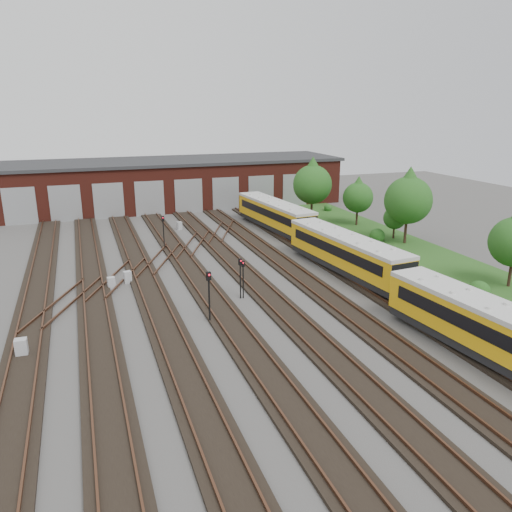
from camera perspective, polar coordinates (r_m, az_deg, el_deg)
name	(u,v)px	position (r m, az deg, el deg)	size (l,w,h in m)	color
ground	(254,314)	(33.80, -0.25, -6.63)	(120.00, 120.00, 0.00)	#413E3C
track_network	(249,310)	(34.22, -0.85, -6.13)	(30.40, 70.00, 0.33)	black
maintenance_shed	(158,183)	(70.73, -11.18, 8.17)	(51.00, 12.50, 6.35)	#571E15
grass_verge	(403,249)	(50.77, 16.47, 0.78)	(8.00, 55.00, 0.05)	#244C19
metro_train	(346,252)	(41.85, 10.24, 0.42)	(3.88, 46.34, 2.93)	black
signal_mast_0	(209,290)	(31.81, -5.39, -3.94)	(0.30, 0.28, 3.45)	black
signal_mast_1	(243,275)	(35.85, -1.48, -2.14)	(0.24, 0.22, 2.84)	black
signal_mast_2	(163,229)	(48.84, -10.53, 3.10)	(0.26, 0.24, 3.33)	black
signal_mast_3	(240,273)	(35.77, -1.80, -1.98)	(0.27, 0.25, 3.02)	black
relay_cabinet_0	(21,348)	(31.03, -25.23, -9.49)	(0.65, 0.54, 1.08)	#AEB0B4
relay_cabinet_1	(127,277)	(40.63, -14.48, -2.35)	(0.58, 0.48, 0.96)	#AEB0B4
relay_cabinet_2	(111,283)	(39.72, -16.21, -2.97)	(0.55, 0.46, 0.92)	#AEB0B4
relay_cabinet_3	(179,226)	(57.11, -8.76, 3.45)	(0.53, 0.44, 0.88)	#AEB0B4
relay_cabinet_4	(348,266)	(42.74, 10.46, -1.12)	(0.59, 0.49, 0.98)	#AEB0B4
tree_0	(313,180)	(60.64, 6.48, 8.66)	(4.65, 4.65, 7.71)	#321F16
tree_1	(358,194)	(59.03, 11.60, 6.97)	(3.48, 3.48, 5.76)	#321F16
tree_2	(409,195)	(51.96, 17.05, 6.73)	(4.70, 4.70, 7.79)	#321F16
tree_3	(395,215)	(54.00, 15.61, 4.52)	(2.37, 2.37, 3.93)	#321F16
bush_0	(479,289)	(39.21, 24.13, -3.46)	(1.69, 1.69, 1.69)	#164714
bush_1	(377,234)	(52.80, 13.68, 2.46)	(1.59, 1.59, 1.59)	#164714
bush_2	(328,207)	(67.30, 8.22, 5.56)	(1.03, 1.03, 1.03)	#164714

